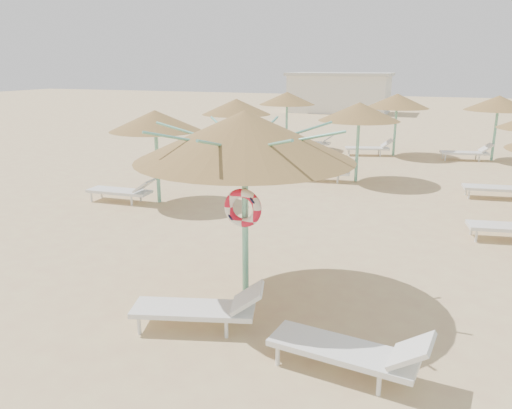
% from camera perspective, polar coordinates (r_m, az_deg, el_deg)
% --- Properties ---
extents(ground, '(120.00, 120.00, 0.00)m').
position_cam_1_polar(ground, '(8.69, -0.41, -11.04)').
color(ground, tan).
rests_on(ground, ground).
extents(main_palapa, '(3.59, 3.59, 3.22)m').
position_cam_1_polar(main_palapa, '(8.09, -1.30, 7.80)').
color(main_palapa, '#6DBEA3').
rests_on(main_palapa, ground).
extents(lounger_main_a, '(2.08, 1.14, 0.73)m').
position_cam_1_polar(lounger_main_a, '(7.79, -6.18, -11.65)').
color(lounger_main_a, silver).
rests_on(lounger_main_a, ground).
extents(lounger_main_b, '(2.13, 0.85, 0.75)m').
position_cam_1_polar(lounger_main_b, '(6.81, 11.01, -16.05)').
color(lounger_main_b, silver).
rests_on(lounger_main_b, ground).
extents(palapa_field, '(18.72, 13.41, 2.72)m').
position_cam_1_polar(palapa_field, '(17.48, 18.84, 9.67)').
color(palapa_field, '#6DBEA3').
rests_on(palapa_field, ground).
extents(service_hut, '(8.40, 4.40, 3.25)m').
position_cam_1_polar(service_hut, '(43.19, 9.49, 12.51)').
color(service_hut, silver).
rests_on(service_hut, ground).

